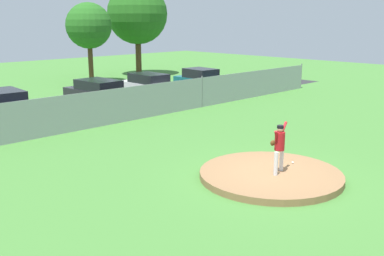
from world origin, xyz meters
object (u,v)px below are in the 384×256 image
baseball (293,163)px  parked_car_teal (201,81)px  parked_car_charcoal (99,94)px  traffic_cone_orange (41,104)px  parked_car_navy (4,107)px  parked_car_white (149,86)px  pitcher_youth (279,144)px

baseball → parked_car_teal: 17.26m
parked_car_charcoal → traffic_cone_orange: parked_car_charcoal is taller
parked_car_charcoal → parked_car_teal: bearing=-0.1°
baseball → parked_car_charcoal: (1.46, 14.15, 0.53)m
parked_car_navy → parked_car_teal: size_ratio=1.07×
parked_car_white → traffic_cone_orange: 6.86m
parked_car_charcoal → parked_car_teal: parked_car_teal is taller
pitcher_youth → parked_car_white: bearing=65.7°
parked_car_charcoal → parked_car_teal: 8.43m
traffic_cone_orange → parked_car_teal: bearing=-11.2°
parked_car_white → traffic_cone_orange: parked_car_white is taller
pitcher_youth → parked_car_teal: bearing=52.4°
baseball → parked_car_white: parked_car_white is taller
parked_car_navy → traffic_cone_orange: 3.78m
parked_car_charcoal → parked_car_navy: size_ratio=1.08×
pitcher_youth → baseball: 1.48m
pitcher_youth → parked_car_charcoal: 14.59m
baseball → parked_car_white: (5.51, 14.56, 0.52)m
parked_car_white → parked_car_charcoal: bearing=-174.2°
parked_car_teal → traffic_cone_orange: parked_car_teal is taller
parked_car_navy → parked_car_charcoal: bearing=0.8°
parked_car_white → parked_car_navy: size_ratio=1.00×
parked_car_white → parked_car_navy: parked_car_navy is taller
parked_car_white → parked_car_teal: parked_car_teal is taller
baseball → parked_car_teal: (9.88, 14.14, 0.52)m
parked_car_navy → parked_car_white: bearing=2.9°
baseball → traffic_cone_orange: traffic_cone_orange is taller
pitcher_youth → parked_car_white: size_ratio=0.37×
parked_car_charcoal → traffic_cone_orange: (-2.55, 2.16, -0.53)m
pitcher_youth → baseball: size_ratio=22.00×
baseball → parked_car_charcoal: parked_car_charcoal is taller
traffic_cone_orange → parked_car_white: bearing=-14.8°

